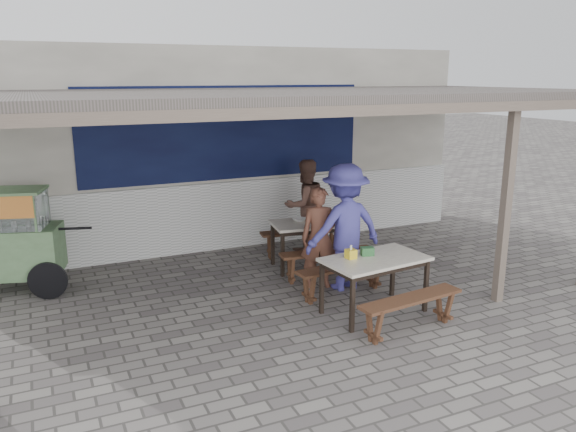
# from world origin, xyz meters

# --- Properties ---
(ground) EXTENTS (60.00, 60.00, 0.00)m
(ground) POSITION_xyz_m (0.00, 0.00, 0.00)
(ground) COLOR slate
(ground) RESTS_ON ground
(back_wall) EXTENTS (9.00, 1.28, 3.50)m
(back_wall) POSITION_xyz_m (-0.00, 3.58, 1.72)
(back_wall) COLOR beige
(back_wall) RESTS_ON ground
(warung_roof) EXTENTS (9.00, 4.21, 2.81)m
(warung_roof) POSITION_xyz_m (0.02, 0.90, 2.71)
(warung_roof) COLOR #5D5350
(warung_roof) RESTS_ON ground
(table_left) EXTENTS (1.42, 0.88, 0.75)m
(table_left) POSITION_xyz_m (0.68, 1.40, 0.67)
(table_left) COLOR white
(table_left) RESTS_ON ground
(bench_left_street) EXTENTS (1.46, 0.48, 0.45)m
(bench_left_street) POSITION_xyz_m (0.60, 0.80, 0.34)
(bench_left_street) COLOR brown
(bench_left_street) RESTS_ON ground
(bench_left_wall) EXTENTS (1.46, 0.48, 0.45)m
(bench_left_wall) POSITION_xyz_m (0.77, 2.00, 0.34)
(bench_left_wall) COLOR brown
(bench_left_wall) RESTS_ON ground
(table_right) EXTENTS (1.40, 0.91, 0.75)m
(table_right) POSITION_xyz_m (0.58, -0.53, 0.67)
(table_right) COLOR white
(table_right) RESTS_ON ground
(bench_right_street) EXTENTS (1.45, 0.44, 0.45)m
(bench_right_street) POSITION_xyz_m (0.66, -1.21, 0.34)
(bench_right_street) COLOR brown
(bench_right_street) RESTS_ON ground
(bench_right_wall) EXTENTS (1.45, 0.44, 0.45)m
(bench_right_wall) POSITION_xyz_m (0.50, 0.15, 0.34)
(bench_right_wall) COLOR brown
(bench_right_wall) RESTS_ON ground
(vendor_cart) EXTENTS (1.92, 1.08, 1.49)m
(vendor_cart) POSITION_xyz_m (-3.69, 2.19, 0.81)
(vendor_cart) COLOR #6C9865
(vendor_cart) RESTS_ON ground
(patron_street_side) EXTENTS (0.62, 0.51, 1.48)m
(patron_street_side) POSITION_xyz_m (0.37, 0.61, 0.74)
(patron_street_side) COLOR brown
(patron_street_side) RESTS_ON ground
(patron_wall_side) EXTENTS (0.85, 0.69, 1.62)m
(patron_wall_side) POSITION_xyz_m (0.96, 2.29, 0.81)
(patron_wall_side) COLOR brown
(patron_wall_side) RESTS_ON ground
(patron_right_table) EXTENTS (1.20, 0.71, 1.83)m
(patron_right_table) POSITION_xyz_m (0.67, 0.41, 0.91)
(patron_right_table) COLOR #4945A4
(patron_right_table) RESTS_ON ground
(tissue_box) EXTENTS (0.13, 0.13, 0.12)m
(tissue_box) POSITION_xyz_m (0.28, -0.42, 0.81)
(tissue_box) COLOR yellow
(tissue_box) RESTS_ON table_right
(donation_box) EXTENTS (0.18, 0.15, 0.11)m
(donation_box) POSITION_xyz_m (0.54, -0.40, 0.80)
(donation_box) COLOR #2D6735
(donation_box) RESTS_ON table_right
(condiment_jar) EXTENTS (0.09, 0.09, 0.10)m
(condiment_jar) POSITION_xyz_m (0.93, 1.57, 0.80)
(condiment_jar) COLOR beige
(condiment_jar) RESTS_ON table_left
(condiment_bowl) EXTENTS (0.25, 0.25, 0.05)m
(condiment_bowl) POSITION_xyz_m (0.49, 1.55, 0.77)
(condiment_bowl) COLOR silver
(condiment_bowl) RESTS_ON table_left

